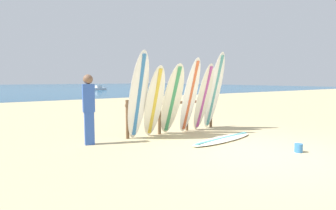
{
  "coord_description": "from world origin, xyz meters",
  "views": [
    {
      "loc": [
        -4.83,
        -3.47,
        1.58
      ],
      "look_at": [
        -0.15,
        3.26,
        0.8
      ],
      "focal_mm": 28.63,
      "sensor_mm": 36.0,
      "label": 1
    }
  ],
  "objects_px": {
    "surfboard_rack": "(174,111)",
    "surfboard_leaning_left": "(154,102)",
    "beachgoer_standing": "(89,106)",
    "surfboard_leaning_center_left": "(172,100)",
    "surfboard_leaning_center_right": "(203,97)",
    "small_boat_offshore": "(99,88)",
    "surfboard_lying_on_sand": "(223,139)",
    "surfboard_leaning_center": "(190,96)",
    "sand_bucket": "(299,148)",
    "surfboard_leaning_right": "(214,91)",
    "surfboard_leaning_far_left": "(138,96)"
  },
  "relations": [
    {
      "from": "surfboard_leaning_center_left",
      "to": "surfboard_leaning_center_right",
      "type": "bearing_deg",
      "value": 1.88
    },
    {
      "from": "surfboard_lying_on_sand",
      "to": "sand_bucket",
      "type": "distance_m",
      "value": 1.82
    },
    {
      "from": "surfboard_rack",
      "to": "surfboard_leaning_center",
      "type": "height_order",
      "value": "surfboard_leaning_center"
    },
    {
      "from": "surfboard_lying_on_sand",
      "to": "beachgoer_standing",
      "type": "xyz_separation_m",
      "value": [
        -3.02,
        1.54,
        0.9
      ]
    },
    {
      "from": "surfboard_rack",
      "to": "surfboard_leaning_right",
      "type": "xyz_separation_m",
      "value": [
        1.36,
        -0.31,
        0.56
      ]
    },
    {
      "from": "surfboard_leaning_left",
      "to": "beachgoer_standing",
      "type": "distance_m",
      "value": 1.73
    },
    {
      "from": "surfboard_leaning_right",
      "to": "surfboard_lying_on_sand",
      "type": "xyz_separation_m",
      "value": [
        -0.93,
        -1.3,
        -1.18
      ]
    },
    {
      "from": "surfboard_rack",
      "to": "surfboard_leaning_center_right",
      "type": "relative_size",
      "value": 1.52
    },
    {
      "from": "surfboard_rack",
      "to": "surfboard_leaning_center_left",
      "type": "xyz_separation_m",
      "value": [
        -0.32,
        -0.36,
        0.35
      ]
    },
    {
      "from": "surfboard_leaning_center_left",
      "to": "surfboard_leaning_center_right",
      "type": "relative_size",
      "value": 0.98
    },
    {
      "from": "surfboard_leaning_far_left",
      "to": "surfboard_rack",
      "type": "bearing_deg",
      "value": 12.18
    },
    {
      "from": "beachgoer_standing",
      "to": "sand_bucket",
      "type": "bearing_deg",
      "value": -43.19
    },
    {
      "from": "surfboard_leaning_left",
      "to": "surfboard_lying_on_sand",
      "type": "relative_size",
      "value": 0.83
    },
    {
      "from": "surfboard_leaning_right",
      "to": "small_boat_offshore",
      "type": "distance_m",
      "value": 34.83
    },
    {
      "from": "surfboard_leaning_far_left",
      "to": "beachgoer_standing",
      "type": "relative_size",
      "value": 1.36
    },
    {
      "from": "surfboard_leaning_far_left",
      "to": "beachgoer_standing",
      "type": "height_order",
      "value": "surfboard_leaning_far_left"
    },
    {
      "from": "surfboard_leaning_center_left",
      "to": "surfboard_leaning_left",
      "type": "bearing_deg",
      "value": 173.81
    },
    {
      "from": "surfboard_leaning_center_left",
      "to": "beachgoer_standing",
      "type": "height_order",
      "value": "surfboard_leaning_center_left"
    },
    {
      "from": "surfboard_leaning_center_left",
      "to": "surfboard_leaning_right",
      "type": "height_order",
      "value": "surfboard_leaning_right"
    },
    {
      "from": "surfboard_leaning_center",
      "to": "surfboard_leaning_center_right",
      "type": "relative_size",
      "value": 1.06
    },
    {
      "from": "surfboard_leaning_center_right",
      "to": "surfboard_leaning_right",
      "type": "height_order",
      "value": "surfboard_leaning_right"
    },
    {
      "from": "small_boat_offshore",
      "to": "sand_bucket",
      "type": "bearing_deg",
      "value": -103.91
    },
    {
      "from": "surfboard_lying_on_sand",
      "to": "small_boat_offshore",
      "type": "bearing_deg",
      "value": 74.67
    },
    {
      "from": "surfboard_rack",
      "to": "surfboard_leaning_left",
      "type": "relative_size",
      "value": 1.61
    },
    {
      "from": "surfboard_leaning_far_left",
      "to": "sand_bucket",
      "type": "height_order",
      "value": "surfboard_leaning_far_left"
    },
    {
      "from": "surfboard_leaning_center_left",
      "to": "small_boat_offshore",
      "type": "relative_size",
      "value": 0.76
    },
    {
      "from": "surfboard_leaning_center_right",
      "to": "small_boat_offshore",
      "type": "height_order",
      "value": "surfboard_leaning_center_right"
    },
    {
      "from": "surfboard_leaning_right",
      "to": "surfboard_lying_on_sand",
      "type": "bearing_deg",
      "value": -125.46
    },
    {
      "from": "surfboard_leaning_left",
      "to": "beachgoer_standing",
      "type": "height_order",
      "value": "surfboard_leaning_left"
    },
    {
      "from": "surfboard_leaning_far_left",
      "to": "sand_bucket",
      "type": "relative_size",
      "value": 12.14
    },
    {
      "from": "surfboard_rack",
      "to": "surfboard_leaning_center",
      "type": "bearing_deg",
      "value": -59.64
    },
    {
      "from": "surfboard_leaning_center_right",
      "to": "surfboard_leaning_right",
      "type": "relative_size",
      "value": 0.85
    },
    {
      "from": "surfboard_leaning_far_left",
      "to": "surfboard_leaning_center",
      "type": "distance_m",
      "value": 1.62
    },
    {
      "from": "surfboard_leaning_center_right",
      "to": "beachgoer_standing",
      "type": "height_order",
      "value": "surfboard_leaning_center_right"
    },
    {
      "from": "surfboard_leaning_far_left",
      "to": "surfboard_leaning_center_right",
      "type": "bearing_deg",
      "value": -0.74
    },
    {
      "from": "surfboard_leaning_center_left",
      "to": "sand_bucket",
      "type": "xyz_separation_m",
      "value": [
        1.24,
        -3.0,
        -0.92
      ]
    },
    {
      "from": "surfboard_leaning_center_right",
      "to": "surfboard_leaning_right",
      "type": "bearing_deg",
      "value": 1.64
    },
    {
      "from": "surfboard_leaning_center_left",
      "to": "surfboard_leaning_right",
      "type": "distance_m",
      "value": 1.69
    },
    {
      "from": "surfboard_lying_on_sand",
      "to": "surfboard_rack",
      "type": "bearing_deg",
      "value": 105.02
    },
    {
      "from": "surfboard_lying_on_sand",
      "to": "small_boat_offshore",
      "type": "xyz_separation_m",
      "value": [
        9.6,
        35.03,
        0.22
      ]
    },
    {
      "from": "surfboard_leaning_center_left",
      "to": "beachgoer_standing",
      "type": "distance_m",
      "value": 2.29
    },
    {
      "from": "surfboard_leaning_center",
      "to": "small_boat_offshore",
      "type": "height_order",
      "value": "surfboard_leaning_center"
    },
    {
      "from": "surfboard_leaning_center_left",
      "to": "surfboard_leaning_center",
      "type": "distance_m",
      "value": 0.59
    },
    {
      "from": "sand_bucket",
      "to": "beachgoer_standing",
      "type": "bearing_deg",
      "value": 136.81
    },
    {
      "from": "surfboard_rack",
      "to": "surfboard_leaning_far_left",
      "type": "relative_size",
      "value": 1.36
    },
    {
      "from": "surfboard_lying_on_sand",
      "to": "surfboard_leaning_center_right",
      "type": "bearing_deg",
      "value": 70.19
    },
    {
      "from": "surfboard_leaning_center",
      "to": "sand_bucket",
      "type": "xyz_separation_m",
      "value": [
        0.66,
        -2.92,
        -1.0
      ]
    },
    {
      "from": "surfboard_leaning_center",
      "to": "surfboard_lying_on_sand",
      "type": "relative_size",
      "value": 0.93
    },
    {
      "from": "surfboard_rack",
      "to": "surfboard_leaning_right",
      "type": "height_order",
      "value": "surfboard_leaning_right"
    },
    {
      "from": "surfboard_leaning_center_left",
      "to": "surfboard_leaning_center",
      "type": "height_order",
      "value": "surfboard_leaning_center"
    }
  ]
}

